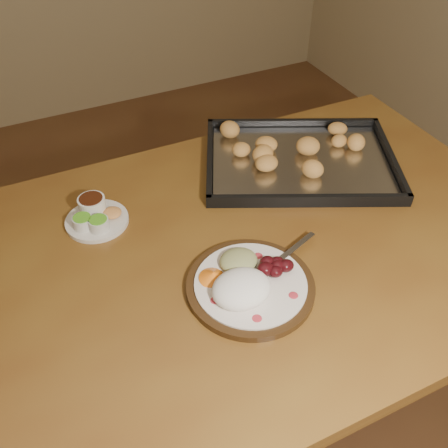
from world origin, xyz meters
TOP-DOWN VIEW (x-y plane):
  - ground at (0.00, 0.00)m, footprint 4.00×4.00m
  - dining_table at (0.30, -0.16)m, footprint 1.50×0.91m
  - dinner_plate at (0.29, -0.28)m, footprint 0.33×0.26m
  - condiment_saucer at (0.07, 0.06)m, footprint 0.15×0.15m
  - baking_tray at (0.63, 0.05)m, footprint 0.61×0.55m

SIDE VIEW (x-z plane):
  - ground at x=0.00m, z-range 0.00..0.00m
  - dining_table at x=0.30m, z-range 0.28..1.03m
  - baking_tray at x=0.63m, z-range 0.74..0.79m
  - condiment_saucer at x=0.07m, z-range 0.74..0.79m
  - dinner_plate at x=0.29m, z-range 0.74..0.80m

